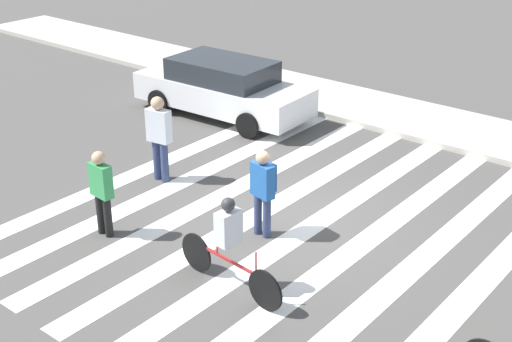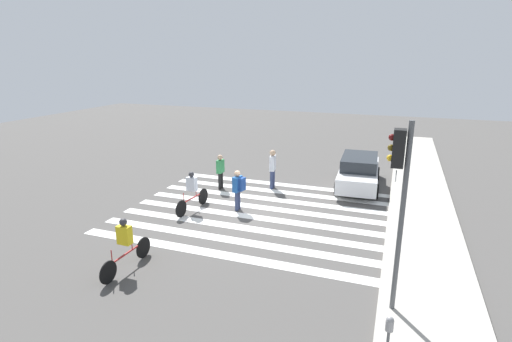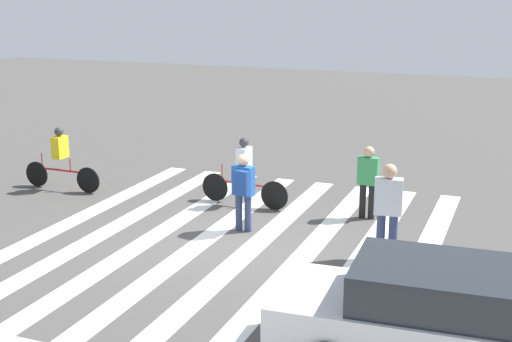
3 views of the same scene
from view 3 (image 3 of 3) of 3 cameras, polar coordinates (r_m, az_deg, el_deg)
The scene contains 8 objects.
ground_plane at distance 14.41m, azimuth -2.11°, elevation -5.75°, with size 60.00×60.00×0.00m, color #4C4947.
crosswalk_stripes at distance 14.41m, azimuth -2.11°, elevation -5.73°, with size 7.98×10.00×0.01m.
pedestrian_adult_blue_shirt at distance 13.47m, azimuth 10.52°, elevation -2.76°, with size 0.54×0.30×1.85m.
pedestrian_adult_tall_backpack at distance 14.76m, azimuth -1.05°, elevation -1.29°, with size 0.49×0.44×1.65m.
pedestrian_adult_yellow_jacket at distance 15.81m, azimuth 8.95°, elevation -0.56°, with size 0.47×0.24×1.64m.
cyclist_near_curb at distance 16.57m, azimuth -0.97°, elevation 0.12°, with size 2.24×0.42×1.62m.
cyclist_far_lane at distance 18.53m, azimuth -15.37°, elevation 1.14°, with size 2.23×0.40×1.61m.
car_parked_dark_suv at distance 9.86m, azimuth 15.46°, elevation -11.42°, with size 4.82×2.07×1.50m.
Camera 3 is at (-5.43, 12.38, 5.00)m, focal length 50.00 mm.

